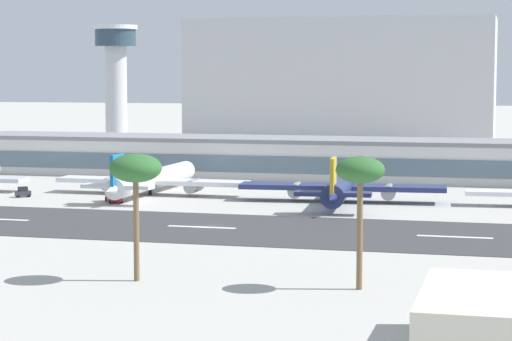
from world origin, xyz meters
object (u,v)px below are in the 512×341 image
Objects in this scene: service_box_truck_0 at (114,193)px; airliner_gold_tail_gate_2 at (342,186)px; terminal_building at (285,157)px; control_tower at (116,78)px; airliner_blue_tail_gate_1 at (150,180)px; palm_tree_2 at (136,171)px; service_baggage_tug_1 at (23,192)px; palm_tree_1 at (360,174)px; distant_hotel_block at (340,83)px.

airliner_gold_tail_gate_2 is at bearing 70.56° from service_box_truck_0.
service_box_truck_0 is at bearing -111.31° from terminal_building.
control_tower is 0.82× the size of airliner_blue_tail_gate_1.
palm_tree_2 reaches higher than service_box_truck_0.
service_box_truck_0 is (-44.95, -11.17, -1.59)m from airliner_gold_tail_gate_2.
service_baggage_tug_1 is 0.22× the size of palm_tree_1.
airliner_gold_tail_gate_2 is 85.27m from palm_tree_1.
airliner_blue_tail_gate_1 is 13.96× the size of service_baggage_tug_1.
distant_hotel_block is 2.24× the size of airliner_blue_tail_gate_1.
service_baggage_tug_1 is (-66.91, -7.82, -2.33)m from airliner_gold_tail_gate_2.
palm_tree_1 is at bearing -58.80° from control_tower.
airliner_gold_tail_gate_2 is at bearing 101.04° from palm_tree_1.
terminal_building is at bearing 106.58° from palm_tree_1.
palm_tree_1 reaches higher than airliner_gold_tail_gate_2.
palm_tree_1 is at bearing 7.00° from service_box_truck_0.
control_tower is 171.76m from palm_tree_2.
airliner_blue_tail_gate_1 is at bearing 82.08° from airliner_gold_tail_gate_2.
palm_tree_1 is (61.14, -71.86, 12.30)m from service_box_truck_0.
control_tower reaches higher than service_baggage_tug_1.
service_box_truck_0 is at bearing 130.39° from palm_tree_1.
airliner_gold_tail_gate_2 is at bearing -32.88° from service_baggage_tug_1.
service_box_truck_0 is (-16.62, -174.64, -21.05)m from distant_hotel_block.
palm_tree_2 is at bearing -93.95° from service_baggage_tug_1.
terminal_building is 10.30× the size of palm_tree_2.
airliner_gold_tail_gate_2 is 46.35m from service_box_truck_0.
distant_hotel_block reaches higher than service_box_truck_0.
palm_tree_2 is (10.67, -131.50, 8.94)m from terminal_building.
airliner_gold_tail_gate_2 is (78.35, -73.06, -21.41)m from control_tower.
service_box_truck_0 is at bearing 169.17° from airliner_blue_tail_gate_1.
distant_hotel_block is 162.79m from airliner_blue_tail_gate_1.
control_tower is at bearing 112.87° from palm_tree_2.
palm_tree_1 is (58.26, -85.47, 10.85)m from airliner_blue_tail_gate_1.
airliner_blue_tail_gate_1 is at bearing -94.88° from distant_hotel_block.
distant_hotel_block is 17.24× the size of service_box_truck_0.
terminal_building is 62.11m from service_box_truck_0.
service_box_truck_0 is (-2.88, -13.62, -1.45)m from airliner_blue_tail_gate_1.
airliner_blue_tail_gate_1 is 13.99m from service_box_truck_0.
distant_hotel_block is at bearing 141.17° from service_box_truck_0.
distant_hotel_block reaches higher than airliner_blue_tail_gate_1.
service_baggage_tug_1 is at bearing 125.60° from palm_tree_2.
terminal_building is 132.23m from palm_tree_2.
palm_tree_1 is at bearing -81.69° from service_baggage_tug_1.
service_baggage_tug_1 is 0.22× the size of palm_tree_2.
service_box_truck_0 is (33.40, -84.24, -23.00)m from control_tower.
distant_hotel_block is at bearing -3.75° from airliner_blue_tail_gate_1.
airliner_blue_tail_gate_1 is at bearing -62.80° from control_tower.
service_baggage_tug_1 is at bearing -102.69° from distant_hotel_block.
airliner_gold_tail_gate_2 is 3.14× the size of palm_tree_1.
control_tower is at bearing 28.32° from airliner_blue_tail_gate_1.
terminal_building is 70.41m from service_baggage_tug_1.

